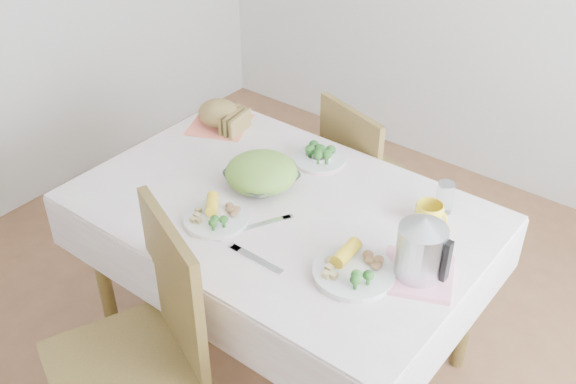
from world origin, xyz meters
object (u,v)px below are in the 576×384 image
Objects in this scene: dinner_plate_left at (216,219)px; electric_kettle at (421,247)px; chair_near at (124,373)px; salad_bowl at (262,180)px; dining_table at (281,283)px; yellow_mug at (429,214)px; dinner_plate_right at (354,272)px; chair_far at (377,182)px.

dinner_plate_left is 1.06× the size of electric_kettle.
chair_near reaches higher than salad_bowl.
yellow_mug reaches higher than dining_table.
dinner_plate_right is (0.43, -0.15, 0.40)m from dining_table.
chair_near reaches higher than yellow_mug.
chair_near is 1.12× the size of chair_far.
salad_bowl is at bearing 161.61° from electric_kettle.
yellow_mug is (0.56, 0.98, 0.34)m from chair_near.
dinner_plate_left is (0.01, -0.27, -0.02)m from salad_bowl.
chair_far is (-0.02, 0.74, 0.09)m from dining_table.
chair_near is at bearing 104.27° from chair_far.
salad_bowl is 0.96× the size of dinner_plate_right.
electric_kettle is (0.16, 0.12, 0.11)m from dinner_plate_right.
dinner_plate_left is 0.74m from electric_kettle.
dinner_plate_right is (0.50, 0.58, 0.31)m from chair_near.
chair_far is 1.01m from dinner_plate_left.
dining_table is 0.47m from dinner_plate_left.
dining_table is at bearing 160.20° from dinner_plate_right.
chair_far reaches higher than yellow_mug.
dining_table is 0.75m from chair_near.
dining_table is 0.44m from salad_bowl.
dinner_plate_right is at bearing -155.37° from electric_kettle.
salad_bowl reaches higher than dinner_plate_left.
electric_kettle is at bearing -6.59° from salad_bowl.
chair_near is (-0.08, -0.74, 0.09)m from dining_table.
chair_near is at bearing -130.66° from dinner_plate_right.
electric_kettle reaches higher than chair_far.
yellow_mug is (0.60, 0.46, 0.03)m from dinner_plate_left.
salad_bowl is at bearing 116.79° from chair_near.
salad_bowl is 1.18× the size of electric_kettle.
chair_far is at bearing 80.30° from salad_bowl.
dinner_plate_right is at bearing -20.19° from salad_bowl.
salad_bowl is at bearing -162.84° from yellow_mug.
electric_kettle is (0.11, -0.27, 0.08)m from yellow_mug.
chair_far is at bearing 116.21° from electric_kettle.
electric_kettle reaches higher than chair_near.
yellow_mug reaches higher than salad_bowl.
electric_kettle is (0.61, -0.77, 0.42)m from chair_far.
electric_kettle is at bearing -3.04° from dining_table.
chair_near is 0.61m from dinner_plate_left.
salad_bowl is 0.60m from dinner_plate_right.
chair_far is (0.06, 1.48, -0.00)m from chair_near.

